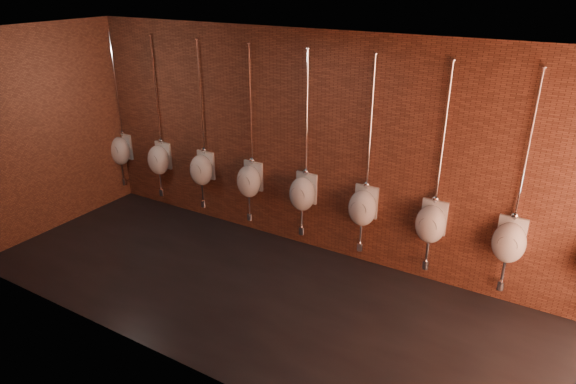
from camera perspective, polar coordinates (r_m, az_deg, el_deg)
name	(u,v)px	position (r m, az deg, el deg)	size (l,w,h in m)	color
ground	(279,301)	(6.71, -1.03, -12.03)	(8.50, 8.50, 0.00)	black
room_shell	(278,152)	(5.78, -1.17, 4.46)	(8.54, 3.04, 3.22)	black
urinal_0	(120,150)	(9.77, -18.15, 4.47)	(0.40, 0.35, 2.72)	white
urinal_1	(159,159)	(9.10, -14.16, 3.58)	(0.40, 0.35, 2.72)	white
urinal_2	(202,169)	(8.49, -9.57, 2.53)	(0.40, 0.35, 2.72)	white
urinal_3	(249,180)	(7.94, -4.33, 1.32)	(0.40, 0.35, 2.72)	white
urinal_4	(303,193)	(7.47, 1.63, -0.08)	(0.40, 0.35, 2.72)	white
urinal_5	(363,207)	(7.10, 8.30, -1.64)	(0.40, 0.35, 2.72)	white
urinal_6	(431,223)	(6.84, 15.60, -3.32)	(0.40, 0.35, 2.72)	white
urinal_7	(509,241)	(6.71, 23.36, -5.04)	(0.40, 0.35, 2.72)	white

